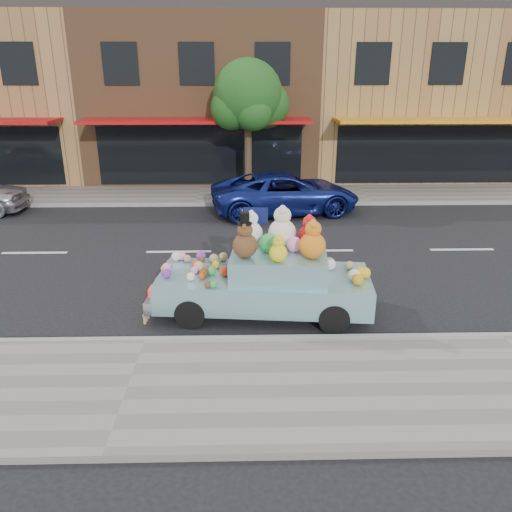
{
  "coord_description": "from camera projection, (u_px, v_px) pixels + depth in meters",
  "views": [
    {
      "loc": [
        1.87,
        -13.14,
        4.78
      ],
      "look_at": [
        2.08,
        -3.72,
        1.25
      ],
      "focal_mm": 35.0,
      "sensor_mm": 36.0,
      "label": 1
    }
  ],
  "objects": [
    {
      "name": "storefront_mid",
      "position": [
        205.0,
        95.0,
        23.88
      ],
      "size": [
        10.0,
        9.8,
        7.3
      ],
      "color": "brown",
      "rests_on": "ground"
    },
    {
      "name": "storefront_right",
      "position": [
        412.0,
        95.0,
        24.09
      ],
      "size": [
        10.0,
        9.8,
        7.3
      ],
      "color": "#9C7541",
      "rests_on": "ground"
    },
    {
      "name": "car_blue",
      "position": [
        285.0,
        193.0,
        17.5
      ],
      "size": [
        5.5,
        3.26,
        1.43
      ],
      "primitive_type": "imported",
      "rotation": [
        0.0,
        0.0,
        1.75
      ],
      "color": "navy",
      "rests_on": "ground"
    },
    {
      "name": "far_sidewalk",
      "position": [
        199.0,
        195.0,
        20.01
      ],
      "size": [
        60.0,
        3.0,
        0.12
      ],
      "primitive_type": "cube",
      "color": "gray",
      "rests_on": "ground"
    },
    {
      "name": "ground",
      "position": [
        179.0,
        252.0,
        13.94
      ],
      "size": [
        120.0,
        120.0,
        0.0
      ],
      "primitive_type": "plane",
      "color": "black",
      "rests_on": "ground"
    },
    {
      "name": "art_car",
      "position": [
        267.0,
        276.0,
        10.22
      ],
      "size": [
        4.63,
        2.16,
        2.25
      ],
      "rotation": [
        0.0,
        0.0,
        -0.1
      ],
      "color": "black",
      "rests_on": "ground"
    },
    {
      "name": "near_sidewalk",
      "position": [
        128.0,
        390.0,
        7.84
      ],
      "size": [
        60.0,
        3.0,
        0.12
      ],
      "primitive_type": "cube",
      "color": "gray",
      "rests_on": "ground"
    },
    {
      "name": "street_tree",
      "position": [
        249.0,
        100.0,
        18.82
      ],
      "size": [
        3.0,
        2.7,
        5.22
      ],
      "color": "#38281C",
      "rests_on": "ground"
    },
    {
      "name": "far_kerb",
      "position": [
        195.0,
        204.0,
        18.6
      ],
      "size": [
        60.0,
        0.12,
        0.13
      ],
      "primitive_type": "cube",
      "color": "gray",
      "rests_on": "ground"
    },
    {
      "name": "near_kerb",
      "position": [
        146.0,
        341.0,
        9.24
      ],
      "size": [
        60.0,
        0.12,
        0.13
      ],
      "primitive_type": "cube",
      "color": "gray",
      "rests_on": "ground"
    }
  ]
}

